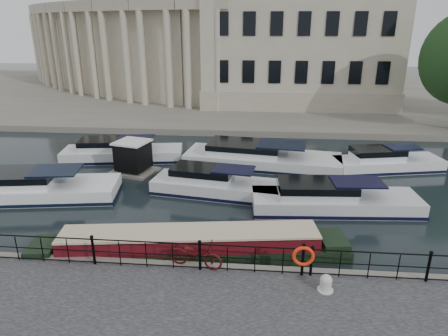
% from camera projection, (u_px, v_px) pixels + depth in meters
% --- Properties ---
extents(ground_plane, '(160.00, 160.00, 0.00)m').
position_uv_depth(ground_plane, '(208.00, 250.00, 16.97)').
color(ground_plane, black).
rests_on(ground_plane, ground).
extents(far_bank, '(120.00, 42.00, 0.55)m').
position_uv_depth(far_bank, '(245.00, 93.00, 53.39)').
color(far_bank, '#6B665B').
rests_on(far_bank, ground_plane).
extents(railing, '(24.14, 0.14, 1.22)m').
position_uv_depth(railing, '(200.00, 254.00, 14.46)').
color(railing, black).
rests_on(railing, near_quay).
extents(civic_building, '(53.55, 31.84, 16.85)m').
position_uv_depth(civic_building, '(236.00, 42.00, 47.15)').
color(civic_building, '#ADA38C').
rests_on(civic_building, far_bank).
extents(bicycle, '(2.13, 1.10, 1.07)m').
position_uv_depth(bicycle, '(196.00, 254.00, 14.65)').
color(bicycle, '#450D0C').
rests_on(bicycle, near_quay).
extents(mooring_bollard, '(0.54, 0.54, 0.61)m').
position_uv_depth(mooring_bollard, '(326.00, 283.00, 13.43)').
color(mooring_bollard, silver).
rests_on(mooring_bollard, near_quay).
extents(life_ring_post, '(0.79, 0.20, 1.29)m').
position_uv_depth(life_ring_post, '(303.00, 257.00, 14.02)').
color(life_ring_post, black).
rests_on(life_ring_post, near_quay).
extents(narrowboat, '(13.14, 3.45, 1.48)m').
position_uv_depth(narrowboat, '(190.00, 249.00, 16.36)').
color(narrowboat, black).
rests_on(narrowboat, ground_plane).
extents(harbour_hut, '(3.16, 2.85, 2.16)m').
position_uv_depth(harbour_hut, '(133.00, 159.00, 25.44)').
color(harbour_hut, '#6B665B').
rests_on(harbour_hut, ground_plane).
extents(cabin_cruisers, '(28.50, 10.84, 1.99)m').
position_uv_depth(cabin_cruisers, '(217.00, 174.00, 24.54)').
color(cabin_cruisers, white).
rests_on(cabin_cruisers, ground_plane).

